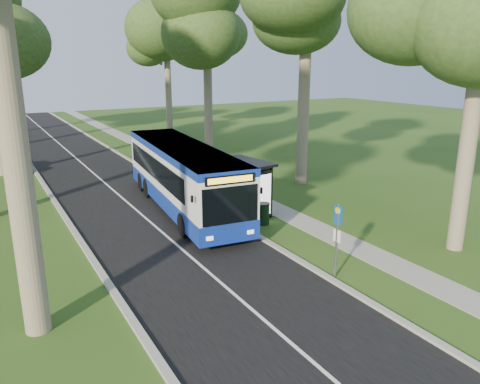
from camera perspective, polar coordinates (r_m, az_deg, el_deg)
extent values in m
plane|color=#2A4E18|center=(21.62, 1.02, -4.85)|extent=(120.00, 120.00, 0.00)
cube|color=black|center=(29.23, -15.10, 0.12)|extent=(7.00, 100.00, 0.02)
cube|color=#9E9B93|center=(30.24, -8.71, 1.10)|extent=(0.25, 100.00, 0.12)
cube|color=#9E9B93|center=(28.60, -21.87, -0.72)|extent=(0.25, 100.00, 0.12)
cube|color=white|center=(29.23, -15.10, 0.14)|extent=(0.12, 100.00, 0.00)
cube|color=gray|center=(31.40, -3.60, 1.70)|extent=(1.50, 100.00, 0.02)
cube|color=white|center=(24.54, -7.00, 2.15)|extent=(3.91, 12.96, 3.03)
cube|color=navy|center=(24.82, -6.92, -0.30)|extent=(3.95, 12.99, 0.85)
cube|color=navy|center=(24.27, -7.11, 5.24)|extent=(3.95, 12.99, 0.34)
cube|color=black|center=(18.96, 0.55, -1.37)|extent=(2.38, 0.29, 1.54)
cube|color=yellow|center=(18.65, 0.61, 1.73)|extent=(1.91, 0.21, 0.23)
cube|color=black|center=(19.51, 0.43, -5.50)|extent=(2.55, 0.37, 0.32)
cylinder|color=black|center=(20.99, -5.73, -3.96)|extent=(0.41, 1.13, 1.11)
cylinder|color=black|center=(22.02, 0.02, -2.93)|extent=(0.41, 1.13, 1.11)
cylinder|color=black|center=(27.87, -12.19, 0.71)|extent=(0.41, 1.13, 1.11)
cylinder|color=black|center=(28.65, -7.60, 1.34)|extent=(0.41, 1.13, 1.11)
cylinder|color=gray|center=(17.04, 11.70, -5.96)|extent=(0.09, 0.09, 2.78)
cube|color=navy|center=(16.70, 11.89, -2.76)|extent=(0.05, 0.39, 0.69)
cylinder|color=yellow|center=(16.63, 11.83, -2.24)|extent=(0.02, 0.24, 0.24)
cube|color=white|center=(16.96, 11.74, -5.26)|extent=(0.05, 0.33, 0.44)
cube|color=black|center=(23.09, 3.59, -0.11)|extent=(0.12, 0.12, 2.62)
cube|color=black|center=(25.29, 0.27, 1.32)|extent=(0.12, 0.12, 2.62)
cube|color=black|center=(23.54, 0.54, 3.66)|extent=(2.12, 3.39, 0.13)
cube|color=silver|center=(24.20, 2.03, 0.90)|extent=(0.38, 2.65, 2.09)
cube|color=black|center=(22.65, 2.39, -0.41)|extent=(1.11, 0.31, 2.30)
cube|color=white|center=(22.58, 2.51, -0.46)|extent=(0.88, 0.13, 2.04)
cube|color=black|center=(24.50, 0.79, -1.19)|extent=(0.64, 1.92, 0.06)
cylinder|color=black|center=(22.44, 2.88, -2.72)|extent=(0.56, 0.56, 1.00)
cylinder|color=black|center=(22.29, 2.90, -1.45)|extent=(0.60, 0.60, 0.06)
imported|color=silver|center=(36.88, -26.25, 3.34)|extent=(3.18, 4.56, 1.44)
cylinder|color=#7A6B56|center=(13.48, -26.18, 8.46)|extent=(0.72, 0.72, 12.51)
cylinder|color=#7A6B56|center=(20.49, 26.30, 7.43)|extent=(0.66, 0.66, 10.41)
cylinder|color=#7A6B56|center=(29.47, 7.85, 12.88)|extent=(0.72, 0.72, 12.43)
cylinder|color=#7A6B56|center=(39.37, -3.95, 13.23)|extent=(0.70, 0.70, 11.85)
ellipsoid|color=#32471B|center=(39.60, -4.13, 22.32)|extent=(5.20, 5.20, 8.12)
cylinder|color=#7A6B56|center=(50.88, -8.75, 12.77)|extent=(0.65, 0.65, 10.31)
ellipsoid|color=#32471B|center=(50.91, -9.01, 18.90)|extent=(5.20, 5.20, 7.07)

